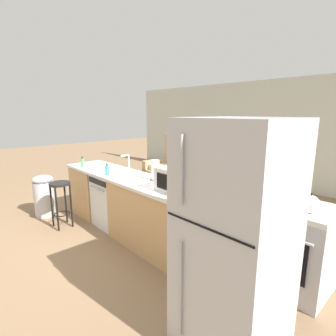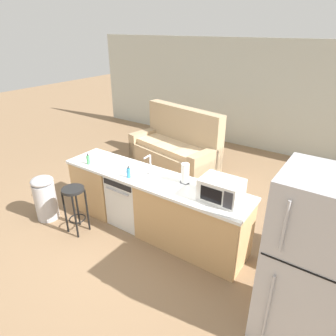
# 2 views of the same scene
# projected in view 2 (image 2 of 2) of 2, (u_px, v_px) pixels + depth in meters

# --- Properties ---
(ground_plane) EXTENTS (24.00, 24.00, 0.00)m
(ground_plane) POSITION_uv_depth(u_px,v_px,m) (145.00, 225.00, 4.70)
(ground_plane) COLOR #896B4C
(wall_back) EXTENTS (10.00, 0.06, 2.60)m
(wall_back) POSITION_uv_depth(u_px,v_px,m) (264.00, 97.00, 7.10)
(wall_back) COLOR beige
(wall_back) RESTS_ON ground_plane
(kitchen_counter) EXTENTS (2.94, 0.66, 0.90)m
(kitchen_counter) POSITION_uv_depth(u_px,v_px,m) (157.00, 208.00, 4.40)
(kitchen_counter) COLOR tan
(kitchen_counter) RESTS_ON ground_plane
(dishwasher) EXTENTS (0.58, 0.61, 0.84)m
(dishwasher) POSITION_uv_depth(u_px,v_px,m) (132.00, 198.00, 4.65)
(dishwasher) COLOR white
(dishwasher) RESTS_ON ground_plane
(stove_range) EXTENTS (0.76, 0.68, 0.90)m
(stove_range) POSITION_uv_depth(u_px,v_px,m) (320.00, 239.00, 3.71)
(stove_range) COLOR #B7B7BC
(stove_range) RESTS_ON ground_plane
(refrigerator) EXTENTS (0.72, 0.73, 1.79)m
(refrigerator) POSITION_uv_depth(u_px,v_px,m) (308.00, 264.00, 2.70)
(refrigerator) COLOR #B7B7BC
(refrigerator) RESTS_ON ground_plane
(microwave) EXTENTS (0.50, 0.37, 0.28)m
(microwave) POSITION_uv_depth(u_px,v_px,m) (221.00, 190.00, 3.63)
(microwave) COLOR white
(microwave) RESTS_ON kitchen_counter
(sink_faucet) EXTENTS (0.07, 0.18, 0.30)m
(sink_faucet) POSITION_uv_depth(u_px,v_px,m) (150.00, 166.00, 4.27)
(sink_faucet) COLOR silver
(sink_faucet) RESTS_ON kitchen_counter
(paper_towel_roll) EXTENTS (0.14, 0.14, 0.28)m
(paper_towel_roll) POSITION_uv_depth(u_px,v_px,m) (185.00, 173.00, 4.03)
(paper_towel_roll) COLOR #4C4C51
(paper_towel_roll) RESTS_ON kitchen_counter
(soap_bottle) EXTENTS (0.06, 0.06, 0.18)m
(soap_bottle) POSITION_uv_depth(u_px,v_px,m) (129.00, 173.00, 4.19)
(soap_bottle) COLOR #338CCC
(soap_bottle) RESTS_ON kitchen_counter
(dish_soap_bottle) EXTENTS (0.06, 0.06, 0.18)m
(dish_soap_bottle) POSITION_uv_depth(u_px,v_px,m) (88.00, 160.00, 4.60)
(dish_soap_bottle) COLOR #4CB266
(dish_soap_bottle) RESTS_ON kitchen_counter
(bar_stool) EXTENTS (0.32, 0.32, 0.74)m
(bar_stool) POSITION_uv_depth(u_px,v_px,m) (75.00, 201.00, 4.35)
(bar_stool) COLOR black
(bar_stool) RESTS_ON ground_plane
(trash_bin) EXTENTS (0.35, 0.35, 0.74)m
(trash_bin) POSITION_uv_depth(u_px,v_px,m) (45.00, 197.00, 4.74)
(trash_bin) COLOR #B7B7BC
(trash_bin) RESTS_ON ground_plane
(couch) EXTENTS (2.14, 1.27, 1.27)m
(couch) POSITION_uv_depth(u_px,v_px,m) (177.00, 148.00, 6.58)
(couch) COLOR tan
(couch) RESTS_ON ground_plane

